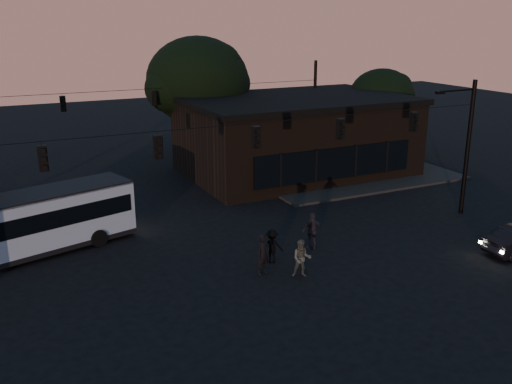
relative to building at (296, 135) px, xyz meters
name	(u,v)px	position (x,y,z in m)	size (l,w,h in m)	color
ground	(299,287)	(-9.00, -15.97, -2.71)	(120.00, 120.00, 0.00)	black
sidewalk_far_right	(345,173)	(3.00, -1.97, -2.63)	(14.00, 10.00, 0.15)	black
building	(296,135)	(0.00, 0.00, 0.00)	(15.40, 10.41, 5.40)	black
tree_behind	(198,80)	(-5.00, 6.03, 3.48)	(7.60, 7.60, 9.43)	black
tree_right	(382,97)	(9.00, 2.03, 1.93)	(5.20, 5.20, 6.86)	black
signal_rig_near	(256,161)	(-9.00, -11.97, 1.74)	(26.24, 0.30, 7.50)	black
signal_rig_far	(155,115)	(-9.00, 4.03, 1.50)	(26.24, 0.30, 7.50)	black
bus	(23,223)	(-18.80, -7.65, -1.07)	(10.66, 5.16, 2.93)	#A3B4CF
pedestrian_a	(263,254)	(-9.78, -14.25, -1.77)	(0.68, 0.45, 1.88)	black
pedestrian_b	(302,258)	(-8.40, -15.18, -1.87)	(0.81, 0.63, 1.68)	#494A43
pedestrian_c	(313,231)	(-6.37, -12.74, -1.80)	(1.07, 0.45, 1.82)	#242128
pedestrian_d	(272,246)	(-8.84, -13.30, -1.92)	(1.02, 0.59, 1.58)	black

